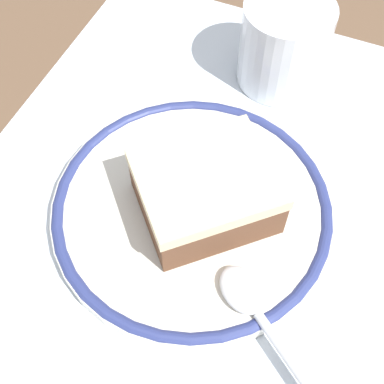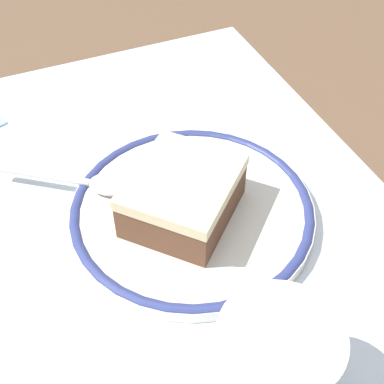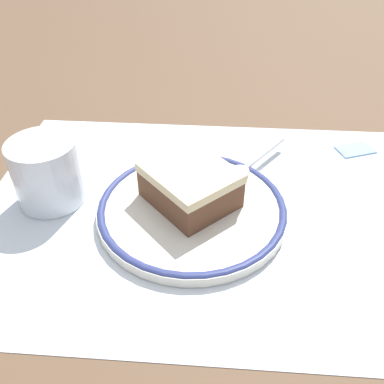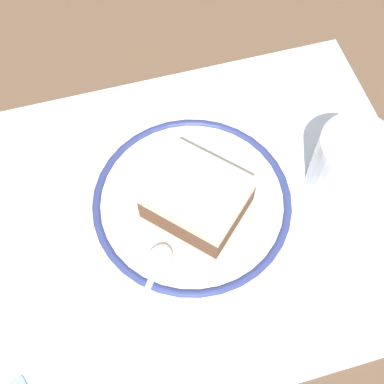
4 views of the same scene
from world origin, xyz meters
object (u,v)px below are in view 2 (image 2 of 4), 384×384
(cake_slice, at_px, (187,194))
(cup, at_px, (274,369))
(spoon, at_px, (91,182))
(plate, at_px, (192,211))

(cake_slice, xyz_separation_m, cup, (0.17, -0.01, 0.00))
(cake_slice, relative_size, cup, 1.61)
(spoon, distance_m, cup, 0.24)
(cake_slice, relative_size, spoon, 1.09)
(plate, relative_size, cup, 2.77)
(plate, height_order, cup, cup)
(spoon, bearing_deg, plate, 50.05)
(cake_slice, bearing_deg, plate, 115.82)
(cake_slice, distance_m, cup, 0.17)
(cup, bearing_deg, plate, 174.71)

